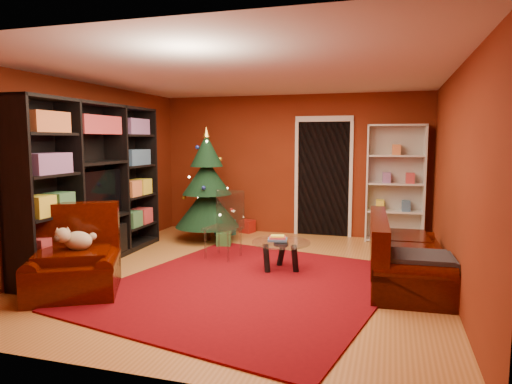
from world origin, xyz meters
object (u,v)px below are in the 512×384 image
(white_bookshelf, at_px, (395,184))
(coffee_table, at_px, (281,256))
(armchair, at_px, (74,259))
(media_unit, at_px, (95,184))
(gift_box_teal, at_px, (225,227))
(sofa, at_px, (408,250))
(dog, at_px, (78,241))
(acrylic_chair, at_px, (223,229))
(gift_box_red, at_px, (247,226))
(rug, at_px, (249,285))
(gift_box_green, at_px, (224,239))
(christmas_tree, at_px, (207,185))

(white_bookshelf, relative_size, coffee_table, 2.63)
(white_bookshelf, height_order, coffee_table, white_bookshelf)
(white_bookshelf, height_order, armchair, white_bookshelf)
(media_unit, distance_m, armchair, 1.58)
(gift_box_teal, bearing_deg, sofa, -33.05)
(gift_box_teal, height_order, dog, dog)
(acrylic_chair, bearing_deg, gift_box_red, 106.72)
(coffee_table, relative_size, acrylic_chair, 0.87)
(armchair, height_order, dog, armchair)
(gift_box_teal, relative_size, acrylic_chair, 0.32)
(media_unit, relative_size, dog, 7.47)
(gift_box_teal, relative_size, coffee_table, 0.36)
(rug, height_order, acrylic_chair, acrylic_chair)
(gift_box_green, xyz_separation_m, gift_box_red, (0.03, 1.20, 0.00))
(gift_box_red, bearing_deg, armchair, -102.21)
(dog, xyz_separation_m, acrylic_chair, (1.08, 1.87, -0.15))
(white_bookshelf, distance_m, sofa, 2.47)
(white_bookshelf, height_order, acrylic_chair, white_bookshelf)
(christmas_tree, height_order, sofa, christmas_tree)
(gift_box_teal, bearing_deg, armchair, -98.39)
(christmas_tree, bearing_deg, media_unit, -118.42)
(gift_box_teal, xyz_separation_m, gift_box_red, (0.32, 0.36, -0.03))
(gift_box_teal, height_order, gift_box_red, gift_box_teal)
(gift_box_green, xyz_separation_m, dog, (-0.80, -2.65, 0.49))
(rug, xyz_separation_m, coffee_table, (0.22, 0.74, 0.20))
(dog, relative_size, acrylic_chair, 0.44)
(white_bookshelf, bearing_deg, armchair, -134.50)
(dog, height_order, coffee_table, dog)
(christmas_tree, bearing_deg, armchair, -96.95)
(acrylic_chair, bearing_deg, gift_box_teal, 118.96)
(christmas_tree, height_order, white_bookshelf, white_bookshelf)
(rug, relative_size, christmas_tree, 1.80)
(gift_box_green, height_order, sofa, sofa)
(dog, bearing_deg, acrylic_chair, 31.81)
(christmas_tree, height_order, dog, christmas_tree)
(rug, height_order, gift_box_teal, gift_box_teal)
(media_unit, bearing_deg, acrylic_chair, 20.23)
(christmas_tree, height_order, gift_box_red, christmas_tree)
(rug, xyz_separation_m, armchair, (-1.85, -0.83, 0.40))
(dog, bearing_deg, rug, -5.68)
(gift_box_teal, height_order, gift_box_green, gift_box_teal)
(sofa, bearing_deg, armchair, 109.37)
(white_bookshelf, xyz_separation_m, acrylic_chair, (-2.44, -1.96, -0.56))
(rug, distance_m, gift_box_teal, 3.04)
(gift_box_teal, distance_m, dog, 3.56)
(media_unit, relative_size, gift_box_teal, 10.31)
(sofa, bearing_deg, coffee_table, 84.82)
(gift_box_red, xyz_separation_m, armchair, (-0.85, -3.92, 0.29))
(white_bookshelf, bearing_deg, dog, -134.84)
(white_bookshelf, xyz_separation_m, armchair, (-3.54, -3.90, -0.60))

